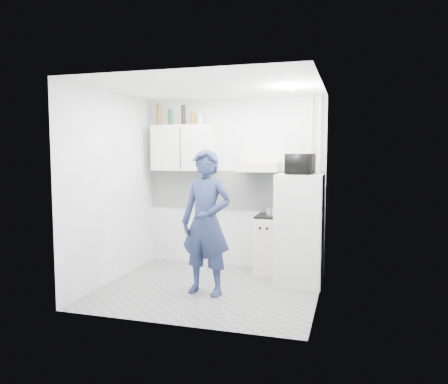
# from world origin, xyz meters

# --- Properties ---
(floor) EXTENTS (2.80, 2.80, 0.00)m
(floor) POSITION_xyz_m (0.00, 0.00, 0.00)
(floor) COLOR gray
(floor) RESTS_ON ground
(ceiling) EXTENTS (2.80, 2.80, 0.00)m
(ceiling) POSITION_xyz_m (0.00, 0.00, 2.60)
(ceiling) COLOR white
(ceiling) RESTS_ON wall_back
(wall_back) EXTENTS (2.80, 0.00, 2.80)m
(wall_back) POSITION_xyz_m (0.00, 1.25, 1.30)
(wall_back) COLOR white
(wall_back) RESTS_ON floor
(wall_left) EXTENTS (0.00, 2.60, 2.60)m
(wall_left) POSITION_xyz_m (-1.40, 0.00, 1.30)
(wall_left) COLOR white
(wall_left) RESTS_ON floor
(wall_right) EXTENTS (0.00, 2.60, 2.60)m
(wall_right) POSITION_xyz_m (1.40, 0.00, 1.30)
(wall_right) COLOR white
(wall_right) RESTS_ON floor
(person) EXTENTS (0.72, 0.53, 1.82)m
(person) POSITION_xyz_m (0.03, -0.19, 0.91)
(person) COLOR navy
(person) RESTS_ON floor
(stove) EXTENTS (0.52, 0.52, 0.83)m
(stove) POSITION_xyz_m (0.67, 1.00, 0.42)
(stove) COLOR silver
(stove) RESTS_ON floor
(fridge) EXTENTS (0.62, 0.62, 1.49)m
(fridge) POSITION_xyz_m (1.10, 0.57, 0.75)
(fridge) COLOR silver
(fridge) RESTS_ON floor
(stove_top) EXTENTS (0.50, 0.50, 0.03)m
(stove_top) POSITION_xyz_m (0.67, 1.00, 0.85)
(stove_top) COLOR black
(stove_top) RESTS_ON stove
(saucepan) EXTENTS (0.20, 0.20, 0.11)m
(saucepan) POSITION_xyz_m (0.66, 1.01, 0.92)
(saucepan) COLOR silver
(saucepan) RESTS_ON stove_top
(microwave) EXTENTS (0.51, 0.36, 0.27)m
(microwave) POSITION_xyz_m (1.10, 0.57, 1.63)
(microwave) COLOR black
(microwave) RESTS_ON fridge
(bottle_a) EXTENTS (0.07, 0.07, 0.32)m
(bottle_a) POSITION_xyz_m (-1.18, 1.07, 2.36)
(bottle_a) COLOR brown
(bottle_a) RESTS_ON upper_cabinet
(bottle_b) EXTENTS (0.06, 0.06, 0.25)m
(bottle_b) POSITION_xyz_m (-0.98, 1.07, 2.33)
(bottle_b) COLOR #144C1E
(bottle_b) RESTS_ON upper_cabinet
(bottle_d) EXTENTS (0.07, 0.07, 0.31)m
(bottle_d) POSITION_xyz_m (-0.76, 1.07, 2.35)
(bottle_d) COLOR black
(bottle_d) RESTS_ON upper_cabinet
(canister_a) EXTENTS (0.08, 0.08, 0.21)m
(canister_a) POSITION_xyz_m (-0.61, 1.07, 2.30)
(canister_a) COLOR brown
(canister_a) RESTS_ON upper_cabinet
(canister_b) EXTENTS (0.08, 0.08, 0.15)m
(canister_b) POSITION_xyz_m (-0.49, 1.07, 2.27)
(canister_b) COLOR #B2B7BC
(canister_b) RESTS_ON upper_cabinet
(upper_cabinet) EXTENTS (1.00, 0.35, 0.70)m
(upper_cabinet) POSITION_xyz_m (-0.75, 1.07, 1.85)
(upper_cabinet) COLOR silver
(upper_cabinet) RESTS_ON wall_back
(range_hood) EXTENTS (0.60, 0.50, 0.14)m
(range_hood) POSITION_xyz_m (0.45, 1.00, 1.57)
(range_hood) COLOR silver
(range_hood) RESTS_ON wall_back
(backsplash) EXTENTS (2.74, 0.03, 0.60)m
(backsplash) POSITION_xyz_m (0.00, 1.24, 1.20)
(backsplash) COLOR white
(backsplash) RESTS_ON wall_back
(pipe_a) EXTENTS (0.05, 0.05, 2.60)m
(pipe_a) POSITION_xyz_m (1.30, 1.17, 1.30)
(pipe_a) COLOR silver
(pipe_a) RESTS_ON floor
(pipe_b) EXTENTS (0.04, 0.04, 2.60)m
(pipe_b) POSITION_xyz_m (1.18, 1.17, 1.30)
(pipe_b) COLOR silver
(pipe_b) RESTS_ON floor
(ceiling_spot_fixture) EXTENTS (0.10, 0.10, 0.02)m
(ceiling_spot_fixture) POSITION_xyz_m (1.00, 0.20, 2.57)
(ceiling_spot_fixture) COLOR white
(ceiling_spot_fixture) RESTS_ON ceiling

